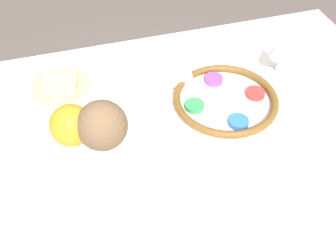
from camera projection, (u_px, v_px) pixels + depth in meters
name	position (u px, v px, depth m)	size (l,w,h in m)	color
dining_table	(161.00, 204.00, 1.25)	(1.40, 0.81, 0.70)	white
seder_plate	(225.00, 100.00, 1.05)	(0.28, 0.28, 0.03)	silver
wine_glass	(282.00, 49.00, 1.09)	(0.07, 0.07, 0.12)	silver
fruit_stand	(96.00, 151.00, 0.83)	(0.20, 0.20, 0.11)	silver
orange_fruit	(71.00, 125.00, 0.79)	(0.09, 0.09, 0.09)	orange
coconut	(102.00, 125.00, 0.78)	(0.10, 0.10, 0.10)	brown
bread_plate	(60.00, 85.00, 1.10)	(0.16, 0.16, 0.02)	tan
napkin_roll	(165.00, 82.00, 1.09)	(0.15, 0.05, 0.04)	white
fork_left	(263.00, 173.00, 0.89)	(0.06, 0.20, 0.01)	silver
fork_right	(251.00, 176.00, 0.89)	(0.05, 0.20, 0.01)	silver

